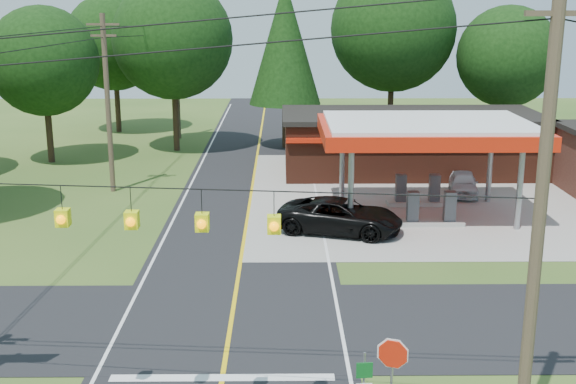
{
  "coord_description": "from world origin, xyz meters",
  "views": [
    {
      "loc": [
        1.72,
        -22.4,
        10.5
      ],
      "look_at": [
        2.0,
        7.0,
        2.8
      ],
      "focal_mm": 45.0,
      "sensor_mm": 36.0,
      "label": 1
    }
  ],
  "objects_px": {
    "sedan_car": "(463,184)",
    "octagonal_stop_sign": "(392,361)",
    "gas_canopy": "(427,133)",
    "suv_car": "(340,216)"
  },
  "relations": [
    {
      "from": "gas_canopy",
      "to": "octagonal_stop_sign",
      "type": "distance_m",
      "value": 19.69
    },
    {
      "from": "suv_car",
      "to": "octagonal_stop_sign",
      "type": "distance_m",
      "value": 16.12
    },
    {
      "from": "sedan_car",
      "to": "octagonal_stop_sign",
      "type": "relative_size",
      "value": 1.57
    },
    {
      "from": "sedan_car",
      "to": "octagonal_stop_sign",
      "type": "height_order",
      "value": "octagonal_stop_sign"
    },
    {
      "from": "gas_canopy",
      "to": "sedan_car",
      "type": "bearing_deg",
      "value": 53.13
    },
    {
      "from": "sedan_car",
      "to": "octagonal_stop_sign",
      "type": "xyz_separation_m",
      "value": [
        -7.5,
        -23.01,
        1.16
      ]
    },
    {
      "from": "gas_canopy",
      "to": "suv_car",
      "type": "bearing_deg",
      "value": -146.98
    },
    {
      "from": "gas_canopy",
      "to": "octagonal_stop_sign",
      "type": "bearing_deg",
      "value": -103.31
    },
    {
      "from": "suv_car",
      "to": "sedan_car",
      "type": "distance_m",
      "value": 10.21
    },
    {
      "from": "gas_canopy",
      "to": "sedan_car",
      "type": "height_order",
      "value": "gas_canopy"
    }
  ]
}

